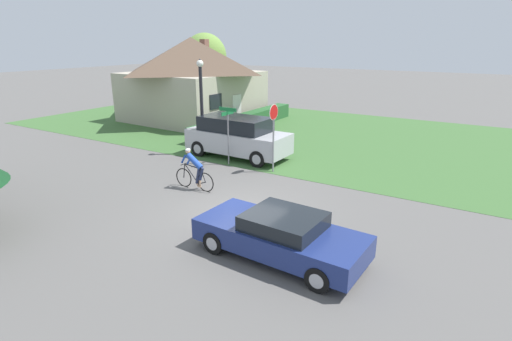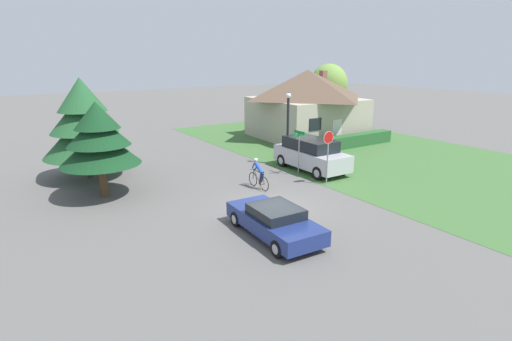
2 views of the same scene
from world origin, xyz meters
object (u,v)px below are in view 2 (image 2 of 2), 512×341
object	(u,v)px
cyclist	(259,174)
conifer_tall_near	(99,138)
cottage_house	(307,103)
parked_suv_right	(311,154)
sedan_left_lane	(274,221)
deciduous_tree_right	(329,84)
street_lamp	(288,123)
conifer_tall_far	(84,123)
street_name_sign	(299,145)
stop_sign	(328,148)

from	to	relation	value
cyclist	conifer_tall_near	world-z (taller)	conifer_tall_near
cottage_house	parked_suv_right	world-z (taller)	cottage_house
sedan_left_lane	cyclist	xyz separation A→B (m)	(2.72, 5.12, 0.14)
deciduous_tree_right	cyclist	bearing A→B (deg)	-143.12
street_lamp	conifer_tall_near	size ratio (longest dim) A/B	0.99
street_lamp	conifer_tall_far	size ratio (longest dim) A/B	0.82
cottage_house	conifer_tall_near	distance (m)	19.13
conifer_tall_near	deciduous_tree_right	size ratio (longest dim) A/B	0.77
deciduous_tree_right	parked_suv_right	bearing A→B (deg)	-136.60
cyclist	parked_suv_right	world-z (taller)	parked_suv_right
parked_suv_right	street_name_sign	distance (m)	1.53
sedan_left_lane	stop_sign	size ratio (longest dim) A/B	1.56
street_name_sign	deciduous_tree_right	distance (m)	17.44
parked_suv_right	stop_sign	bearing A→B (deg)	157.19
street_lamp	stop_sign	bearing A→B (deg)	-99.04
conifer_tall_near	street_name_sign	bearing A→B (deg)	-13.11
street_lamp	conifer_tall_far	bearing A→B (deg)	159.48
sedan_left_lane	cottage_house	bearing A→B (deg)	-40.89
street_name_sign	conifer_tall_far	distance (m)	11.97
cyclist	street_name_sign	xyz separation A→B (m)	(3.25, 0.73, 1.05)
parked_suv_right	stop_sign	xyz separation A→B (m)	(-1.14, -2.60, 1.01)
conifer_tall_near	street_lamp	bearing A→B (deg)	-1.60
street_name_sign	conifer_tall_near	xyz separation A→B (m)	(-10.28, 2.39, 1.11)
parked_suv_right	sedan_left_lane	bearing A→B (deg)	131.58
cyclist	conifer_tall_near	xyz separation A→B (m)	(-7.02, 3.13, 2.16)
stop_sign	deciduous_tree_right	bearing A→B (deg)	-131.26
cottage_house	conifer_tall_far	distance (m)	18.15
sedan_left_lane	street_name_sign	bearing A→B (deg)	-42.76
sedan_left_lane	cyclist	world-z (taller)	cyclist
sedan_left_lane	conifer_tall_near	world-z (taller)	conifer_tall_near
street_name_sign	conifer_tall_near	size ratio (longest dim) A/B	0.56
street_lamp	street_name_sign	xyz separation A→B (m)	(-0.79, -2.08, -0.92)
stop_sign	cyclist	bearing A→B (deg)	-22.29
cyclist	deciduous_tree_right	distance (m)	20.55
sedan_left_lane	parked_suv_right	size ratio (longest dim) A/B	0.90
conifer_tall_far	deciduous_tree_right	size ratio (longest dim) A/B	0.93
stop_sign	conifer_tall_near	bearing A→B (deg)	-22.11
cyclist	sedan_left_lane	bearing A→B (deg)	151.50
stop_sign	conifer_tall_far	world-z (taller)	conifer_tall_far
street_lamp	street_name_sign	size ratio (longest dim) A/B	1.77
conifer_tall_near	deciduous_tree_right	world-z (taller)	deciduous_tree_right
deciduous_tree_right	stop_sign	bearing A→B (deg)	-133.22
conifer_tall_near	stop_sign	bearing A→B (deg)	-24.07
sedan_left_lane	conifer_tall_near	size ratio (longest dim) A/B	0.98
parked_suv_right	conifer_tall_far	xyz separation A→B (m)	(-11.41, 5.82, 2.12)
cottage_house	deciduous_tree_right	distance (m)	6.00
parked_suv_right	deciduous_tree_right	distance (m)	16.42
cottage_house	cyclist	xyz separation A→B (m)	(-11.09, -9.30, -2.16)
cottage_house	street_name_sign	size ratio (longest dim) A/B	3.36
deciduous_tree_right	cottage_house	bearing A→B (deg)	-150.82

